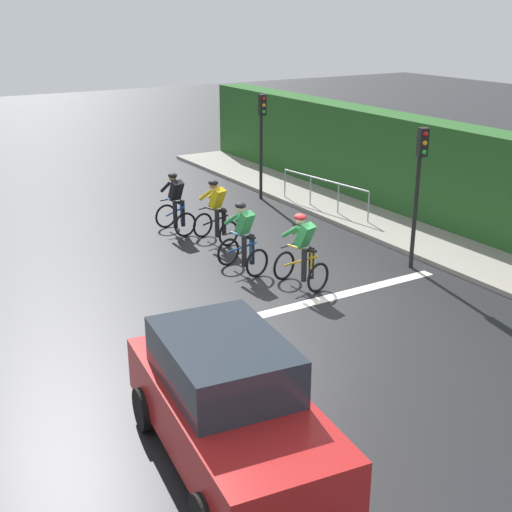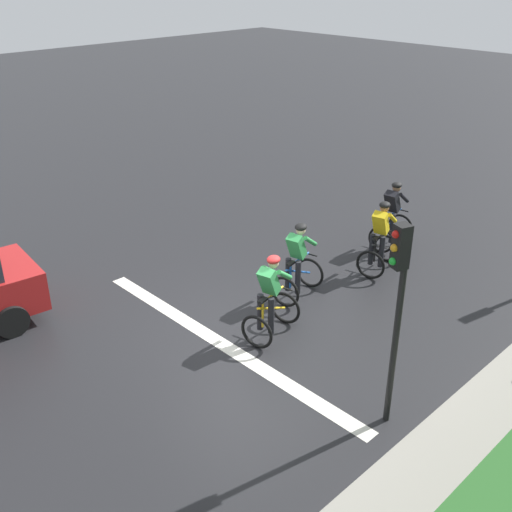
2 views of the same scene
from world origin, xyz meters
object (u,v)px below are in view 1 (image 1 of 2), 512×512
Objects in this scene: pedestrian_railing_kerbside at (324,187)px; cyclist_fourth at (302,252)px; cyclist_lead at (176,205)px; cyclist_second at (216,213)px; traffic_light_near_crossing at (419,177)px; cyclist_mid at (243,239)px; car_red at (229,404)px; traffic_light_far_junction at (262,130)px.

cyclist_fourth is at bearing -130.91° from pedestrian_railing_kerbside.
cyclist_lead is 0.46× the size of pedestrian_railing_kerbside.
cyclist_second is at bearing -66.11° from cyclist_lead.
cyclist_lead is at bearing 174.18° from pedestrian_railing_kerbside.
cyclist_fourth is 0.50× the size of traffic_light_near_crossing.
cyclist_lead is at bearing 91.56° from cyclist_mid.
cyclist_second is (0.57, -1.29, 0.00)m from cyclist_lead.
cyclist_mid is 0.39× the size of car_red.
cyclist_fourth is (0.75, -4.99, 0.00)m from cyclist_lead.
car_red is (-4.39, -4.62, 0.08)m from cyclist_fourth.
car_red is (-4.21, -8.32, 0.08)m from cyclist_second.
pedestrian_railing_kerbside is at bearing 33.81° from cyclist_mid.
traffic_light_far_junction is (3.29, 3.10, 1.43)m from cyclist_second.
car_red is at bearing -121.55° from cyclist_mid.
traffic_light_near_crossing is 0.93× the size of pedestrian_railing_kerbside.
traffic_light_near_crossing reaches higher than cyclist_lead.
traffic_light_near_crossing reaches higher than cyclist_second.
cyclist_mid is (0.10, -3.53, 0.00)m from cyclist_lead.
cyclist_second is at bearing -168.77° from pedestrian_railing_kerbside.
cyclist_fourth is at bearing 46.49° from car_red.
car_red is at bearing -110.72° from cyclist_lead.
pedestrian_railing_kerbside is at bearing 11.23° from cyclist_second.
cyclist_fourth is 0.50× the size of traffic_light_far_junction.
pedestrian_railing_kerbside is (0.80, -2.29, -1.43)m from traffic_light_far_junction.
car_red is at bearing -149.98° from traffic_light_near_crossing.
traffic_light_near_crossing is at bearing -101.66° from pedestrian_railing_kerbside.
pedestrian_railing_kerbside is at bearing -70.67° from traffic_light_far_junction.
cyclist_second is at bearing 126.77° from traffic_light_near_crossing.
cyclist_fourth is 0.39× the size of car_red.
pedestrian_railing_kerbside is at bearing 78.34° from traffic_light_near_crossing.
pedestrian_railing_kerbside is (4.66, -0.48, -0.01)m from cyclist_lead.
cyclist_lead is 0.50× the size of traffic_light_far_junction.
cyclist_lead is 1.00× the size of cyclist_second.
pedestrian_railing_kerbside is (8.30, 9.14, -0.08)m from car_red.
cyclist_fourth reaches higher than pedestrian_railing_kerbside.
cyclist_mid is 1.00× the size of cyclist_fourth.
traffic_light_far_junction is at bearing 25.15° from cyclist_lead.
cyclist_lead is 4.69m from pedestrian_railing_kerbside.
car_red is (-3.73, -6.08, 0.08)m from cyclist_mid.
traffic_light_near_crossing reaches higher than pedestrian_railing_kerbside.
cyclist_lead is at bearing 124.01° from traffic_light_near_crossing.
traffic_light_near_crossing reaches higher than car_red.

